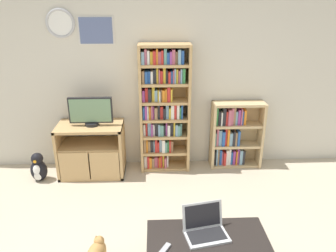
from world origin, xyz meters
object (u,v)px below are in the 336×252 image
Objects in this scene: television at (91,112)px; bookshelf_tall at (163,108)px; remote_near_laptop at (164,250)px; bookshelf_short at (232,135)px; penguin_figurine at (38,168)px; tv_stand at (92,150)px; laptop at (205,227)px; coffee_table at (207,242)px.

bookshelf_tall is (0.95, 0.14, -0.01)m from television.
remote_near_laptop is at bearing -65.75° from television.
television is 2.00m from bookshelf_short.
penguin_figurine is (-1.67, -0.31, -0.72)m from bookshelf_tall.
tv_stand is 0.91× the size of bookshelf_short.
laptop is 0.41m from remote_near_laptop.
bookshelf_short is (1.94, 0.17, -0.45)m from television.
bookshelf_tall is 1.09m from bookshelf_short.
tv_stand is 1.53× the size of television.
tv_stand is at bearing -175.08° from bookshelf_short.
television is 0.55× the size of coffee_table.
remote_near_laptop reaches higher than coffee_table.
laptop is at bearing -80.93° from bookshelf_tall.
tv_stand is 0.84× the size of coffee_table.
television reaches higher than bookshelf_short.
bookshelf_tall reaches higher than bookshelf_short.
bookshelf_tall is 1.85m from penguin_figurine.
bookshelf_short is 2.13m from coffee_table.
tv_stand reaches higher than penguin_figurine.
laptop is at bearing -39.28° from penguin_figurine.
tv_stand is 1.13m from bookshelf_tall.
television is 3.57× the size of remote_near_laptop.
penguin_figurine is at bearing -172.76° from bookshelf_short.
tv_stand is at bearing 125.30° from coffee_table.
bookshelf_tall is at bearing 8.46° from tv_stand.
television reaches higher than penguin_figurine.
coffee_table is at bearing -40.05° from penguin_figurine.
bookshelf_short is at bearing 7.24° from penguin_figurine.
laptop is at bearing -54.17° from tv_stand.
remote_near_laptop is at bearing -115.85° from bookshelf_short.
bookshelf_tall reaches higher than penguin_figurine.
television is at bearing 124.52° from coffee_table.
remote_near_laptop is 0.40× the size of penguin_figurine.
television is 0.32× the size of bookshelf_tall.
bookshelf_tall is 2.09m from coffee_table.
laptop is (-0.68, -1.96, -0.00)m from bookshelf_short.
television is 0.96m from bookshelf_tall.
coffee_table is at bearing 52.46° from remote_near_laptop.
penguin_figurine is at bearing -166.29° from tv_stand.
bookshelf_tall reaches higher than laptop.
tv_stand is 2.17× the size of penguin_figurine.
bookshelf_short reaches higher than coffee_table.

